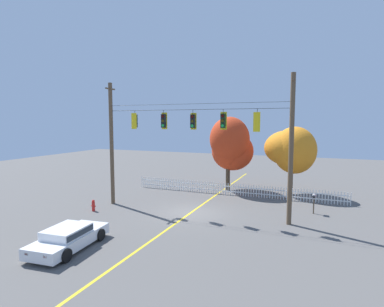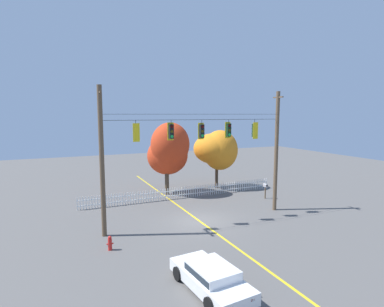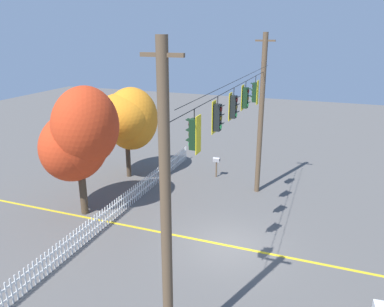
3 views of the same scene
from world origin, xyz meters
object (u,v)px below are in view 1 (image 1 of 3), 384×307
traffic_signal_northbound_secondary (135,121)px  fire_hydrant (93,205)px  traffic_signal_northbound_primary (223,121)px  roadside_mailbox (314,198)px  traffic_signal_southbound_primary (257,122)px  autumn_maple_near_fence (230,145)px  traffic_signal_eastbound_side (193,121)px  autumn_maple_mid (292,149)px  traffic_signal_westbound_side (164,121)px  parked_car (68,237)px

traffic_signal_northbound_secondary → fire_hydrant: 6.79m
traffic_signal_northbound_primary → roadside_mailbox: size_ratio=0.97×
traffic_signal_southbound_primary → autumn_maple_near_fence: 9.20m
traffic_signal_northbound_secondary → traffic_signal_eastbound_side: size_ratio=0.99×
autumn_maple_near_fence → autumn_maple_mid: autumn_maple_near_fence is taller
traffic_signal_westbound_side → autumn_maple_near_fence: (2.71, 8.05, -2.18)m
parked_car → roadside_mailbox: size_ratio=3.30×
traffic_signal_northbound_primary → autumn_maple_near_fence: (-1.67, 8.05, -2.18)m
autumn_maple_near_fence → parked_car: 17.05m
traffic_signal_southbound_primary → autumn_maple_mid: traffic_signal_southbound_primary is taller
traffic_signal_westbound_side → traffic_signal_southbound_primary: same height
traffic_signal_westbound_side → autumn_maple_near_fence: bearing=71.4°
traffic_signal_northbound_primary → traffic_signal_southbound_primary: bearing=-0.5°
traffic_signal_eastbound_side → fire_hydrant: (-6.78, -2.27, -6.01)m
autumn_maple_mid → traffic_signal_northbound_secondary: bearing=-140.9°
traffic_signal_northbound_secondary → traffic_signal_eastbound_side: same height
traffic_signal_northbound_primary → fire_hydrant: bearing=-165.7°
traffic_signal_eastbound_side → autumn_maple_mid: size_ratio=0.23×
traffic_signal_southbound_primary → autumn_maple_mid: 8.95m
traffic_signal_eastbound_side → traffic_signal_southbound_primary: 4.37m
traffic_signal_westbound_side → traffic_signal_eastbound_side: bearing=-0.0°
traffic_signal_westbound_side → parked_car: bearing=-98.5°
roadside_mailbox → autumn_maple_near_fence: bearing=145.8°
traffic_signal_southbound_primary → fire_hydrant: size_ratio=1.75×
traffic_signal_southbound_primary → parked_car: 12.66m
autumn_maple_near_fence → fire_hydrant: (-7.24, -10.32, -3.86)m
traffic_signal_westbound_side → traffic_signal_northbound_primary: bearing=-0.0°
traffic_signal_eastbound_side → traffic_signal_southbound_primary: bearing=-0.2°
traffic_signal_southbound_primary → traffic_signal_eastbound_side: bearing=179.8°
traffic_signal_northbound_primary → autumn_maple_mid: bearing=66.4°
traffic_signal_northbound_primary → traffic_signal_southbound_primary: 2.23m
traffic_signal_eastbound_side → traffic_signal_northbound_primary: 2.14m
parked_car → fire_hydrant: (-3.32, 5.87, -0.20)m
traffic_signal_eastbound_side → parked_car: 10.58m
traffic_signal_northbound_secondary → roadside_mailbox: 13.89m
autumn_maple_mid → traffic_signal_westbound_side: bearing=-133.6°
traffic_signal_eastbound_side → autumn_maple_near_fence: 8.34m
traffic_signal_southbound_primary → fire_hydrant: bearing=-168.6°
autumn_maple_near_fence → traffic_signal_eastbound_side: bearing=-93.3°
traffic_signal_northbound_secondary → autumn_maple_near_fence: bearing=57.8°
traffic_signal_westbound_side → fire_hydrant: bearing=-153.4°
autumn_maple_mid → roadside_mailbox: autumn_maple_mid is taller
traffic_signal_eastbound_side → roadside_mailbox: size_ratio=0.98×
parked_car → traffic_signal_southbound_primary: bearing=46.0°
traffic_signal_northbound_secondary → traffic_signal_southbound_primary: same height
traffic_signal_westbound_side → traffic_signal_southbound_primary: 6.61m
parked_car → fire_hydrant: parked_car is taller
fire_hydrant → traffic_signal_westbound_side: bearing=26.6°
parked_car → traffic_signal_northbound_primary: bearing=55.5°
traffic_signal_westbound_side → fire_hydrant: (-4.54, -2.27, -6.04)m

